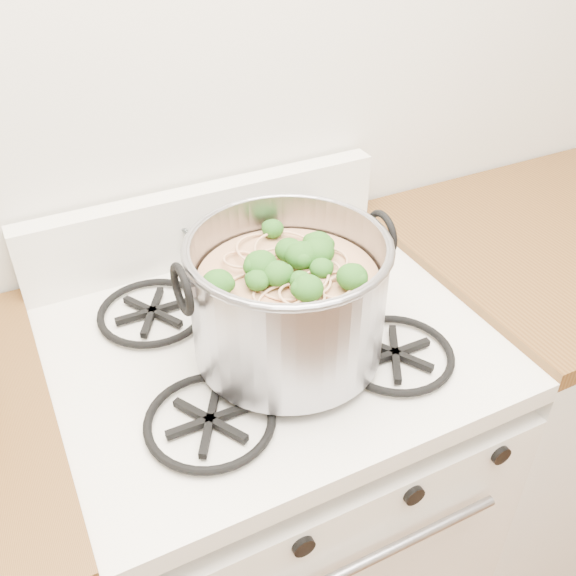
{
  "coord_description": "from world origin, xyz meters",
  "views": [
    {
      "loc": [
        -0.36,
        0.46,
        1.66
      ],
      "look_at": [
        0.01,
        1.2,
        1.05
      ],
      "focal_mm": 40.0,
      "sensor_mm": 36.0,
      "label": 1
    }
  ],
  "objects_px": {
    "gas_range": "(273,496)",
    "glass_bowl": "(252,236)",
    "spatula": "(347,278)",
    "stock_pot": "(288,301)"
  },
  "relations": [
    {
      "from": "gas_range",
      "to": "glass_bowl",
      "type": "distance_m",
      "value": 0.58
    },
    {
      "from": "gas_range",
      "to": "glass_bowl",
      "type": "bearing_deg",
      "value": 72.23
    },
    {
      "from": "spatula",
      "to": "stock_pot",
      "type": "bearing_deg",
      "value": -100.63
    },
    {
      "from": "glass_bowl",
      "to": "spatula",
      "type": "bearing_deg",
      "value": -64.59
    },
    {
      "from": "spatula",
      "to": "glass_bowl",
      "type": "bearing_deg",
      "value": 162.2
    },
    {
      "from": "stock_pot",
      "to": "spatula",
      "type": "distance_m",
      "value": 0.24
    },
    {
      "from": "gas_range",
      "to": "glass_bowl",
      "type": "relative_size",
      "value": 7.8
    },
    {
      "from": "gas_range",
      "to": "stock_pot",
      "type": "bearing_deg",
      "value": -84.14
    },
    {
      "from": "spatula",
      "to": "glass_bowl",
      "type": "relative_size",
      "value": 2.62
    },
    {
      "from": "stock_pot",
      "to": "spatula",
      "type": "relative_size",
      "value": 1.15
    }
  ]
}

